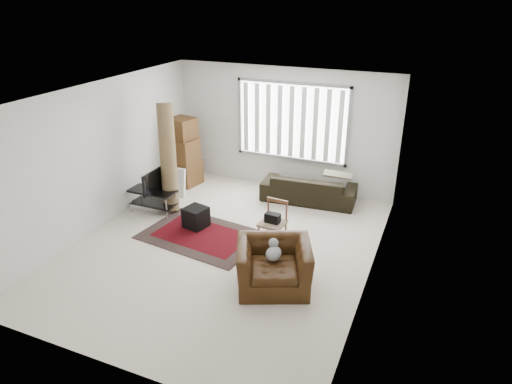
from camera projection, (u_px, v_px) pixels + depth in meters
The scene contains 11 objects.
room at pixel (236, 144), 7.74m from camera, with size 6.00×6.02×2.71m.
persian_rug at pixel (202, 235), 8.41m from camera, with size 2.30×1.68×0.02m.
tv_stand at pixel (153, 196), 9.19m from camera, with size 0.96×0.43×0.48m.
tv at pixel (151, 180), 9.05m from camera, with size 0.77×0.10×0.44m, color black.
subwoofer at pixel (196, 217), 8.64m from camera, with size 0.39×0.39×0.39m, color black.
moving_boxes at pixel (184, 154), 10.41m from camera, with size 0.73×0.69×1.55m.
white_flatpack at pixel (175, 182), 9.97m from camera, with size 0.49×0.07×0.63m, color silver.
rolled_rug at pixel (168, 157), 9.12m from camera, with size 0.32×0.32×2.15m, color brown.
sofa at pixel (309, 184), 9.67m from camera, with size 1.98×0.86×0.76m, color black.
side_chair at pixel (273, 221), 8.02m from camera, with size 0.46×0.46×0.79m.
armchair at pixel (274, 262), 6.85m from camera, with size 1.40×1.32×0.82m.
Camera 1 is at (3.22, -6.18, 4.17)m, focal length 32.00 mm.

